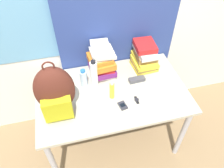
{
  "coord_description": "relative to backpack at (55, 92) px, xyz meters",
  "views": [
    {
      "loc": [
        -0.32,
        -0.86,
        2.21
      ],
      "look_at": [
        0.0,
        0.4,
        0.86
      ],
      "focal_mm": 35.0,
      "sensor_mm": 36.0,
      "label": 1
    }
  ],
  "objects": [
    {
      "name": "book_stack_left",
      "position": [
        0.43,
        0.33,
        -0.06
      ],
      "size": [
        0.24,
        0.29,
        0.31
      ],
      "color": "silver",
      "rests_on": "desk"
    },
    {
      "name": "sunscreen_bottle",
      "position": [
        0.45,
        0.02,
        -0.13
      ],
      "size": [
        0.04,
        0.04,
        0.19
      ],
      "color": "yellow",
      "rests_on": "desk"
    },
    {
      "name": "wristwatch",
      "position": [
        0.65,
        -0.07,
        -0.21
      ],
      "size": [
        0.04,
        0.08,
        0.01
      ],
      "color": "black",
      "rests_on": "desk"
    },
    {
      "name": "backpack",
      "position": [
        0.0,
        0.0,
        0.0
      ],
      "size": [
        0.31,
        0.25,
        0.5
      ],
      "color": "#512319",
      "rests_on": "desk"
    },
    {
      "name": "curtain_blue",
      "position": [
        0.63,
        0.51,
        0.27
      ],
      "size": [
        1.13,
        0.04,
        2.5
      ],
      "color": "navy",
      "rests_on": "ground_plane"
    },
    {
      "name": "desk",
      "position": [
        0.47,
        0.08,
        -0.3
      ],
      "size": [
        1.33,
        0.8,
        0.76
      ],
      "color": "#B7B299",
      "rests_on": "ground_plane"
    },
    {
      "name": "sports_bottle",
      "position": [
        0.34,
        0.2,
        -0.08
      ],
      "size": [
        0.06,
        0.06,
        0.28
      ],
      "color": "white",
      "rests_on": "desk"
    },
    {
      "name": "wall_back",
      "position": [
        0.46,
        0.57,
        0.27
      ],
      "size": [
        6.0,
        0.06,
        2.5
      ],
      "color": "silver",
      "rests_on": "ground_plane"
    },
    {
      "name": "book_stack_center",
      "position": [
        0.85,
        0.33,
        -0.08
      ],
      "size": [
        0.23,
        0.28,
        0.28
      ],
      "color": "yellow",
      "rests_on": "desk"
    },
    {
      "name": "cell_phone",
      "position": [
        0.51,
        -0.1,
        -0.21
      ],
      "size": [
        0.07,
        0.1,
        0.02
      ],
      "color": "#2D2D33",
      "rests_on": "desk"
    },
    {
      "name": "water_bottle",
      "position": [
        0.24,
        0.22,
        -0.13
      ],
      "size": [
        0.06,
        0.06,
        0.19
      ],
      "color": "silver",
      "rests_on": "desk"
    },
    {
      "name": "sunglasses_case",
      "position": [
        0.72,
        0.16,
        -0.2
      ],
      "size": [
        0.15,
        0.06,
        0.04
      ],
      "color": "#47474C",
      "rests_on": "desk"
    }
  ]
}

